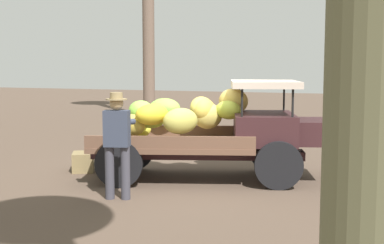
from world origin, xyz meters
name	(u,v)px	position (x,y,z in m)	size (l,w,h in m)	color
ground_plane	(186,178)	(0.00, 0.00, 0.00)	(60.00, 60.00, 0.00)	brown
truck	(213,129)	(0.48, 0.19, 0.96)	(4.66, 2.79, 1.86)	#341B1E
farmer	(117,139)	(-0.48, -1.80, 0.99)	(0.54, 0.50, 1.73)	#3D3B45
wooden_crate	(83,162)	(-2.20, -0.08, 0.19)	(0.56, 0.42, 0.38)	olive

